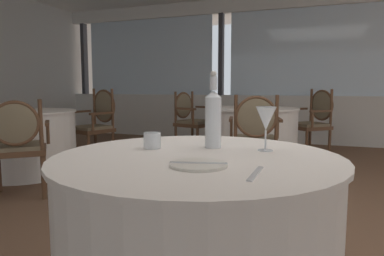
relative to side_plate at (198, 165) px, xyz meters
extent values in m
plane|color=brown|center=(0.08, 1.11, -0.74)|extent=(14.95, 14.95, 0.00)
cube|color=silver|center=(0.08, 5.42, -0.31)|extent=(9.97, 0.12, 0.85)
cube|color=silver|center=(-3.04, 5.44, 0.87)|extent=(2.75, 0.02, 1.52)
cube|color=#333338|center=(-4.60, 5.42, 0.87)|extent=(0.08, 0.14, 1.52)
cube|color=silver|center=(0.08, 5.44, 0.87)|extent=(2.75, 0.02, 1.52)
cube|color=#333338|center=(-1.48, 5.42, 0.87)|extent=(0.08, 0.14, 1.52)
cylinder|color=white|center=(-0.07, 0.18, -0.02)|extent=(1.15, 1.15, 0.02)
cylinder|color=white|center=(-0.07, 0.18, -0.38)|extent=(1.11, 1.11, 0.71)
cylinder|color=silver|center=(0.00, 0.00, 0.00)|extent=(0.20, 0.20, 0.01)
cube|color=silver|center=(0.00, 0.00, 0.01)|extent=(0.20, 0.07, 0.00)
cube|color=silver|center=(0.21, -0.05, 0.00)|extent=(0.02, 0.19, 0.00)
cylinder|color=white|center=(-0.06, 0.37, 0.11)|extent=(0.07, 0.07, 0.23)
cone|color=white|center=(-0.06, 0.37, 0.24)|extent=(0.07, 0.07, 0.03)
cylinder|color=white|center=(-0.06, 0.37, 0.28)|extent=(0.03, 0.03, 0.06)
sphere|color=silver|center=(-0.06, 0.37, 0.32)|extent=(0.03, 0.03, 0.03)
cylinder|color=white|center=(0.17, 0.37, 0.00)|extent=(0.06, 0.06, 0.00)
cylinder|color=white|center=(0.17, 0.37, 0.04)|extent=(0.01, 0.01, 0.08)
cone|color=white|center=(0.17, 0.37, 0.13)|extent=(0.09, 0.09, 0.10)
cylinder|color=white|center=(-0.31, 0.26, 0.03)|extent=(0.08, 0.08, 0.07)
cylinder|color=white|center=(-0.49, 3.48, -0.02)|extent=(1.21, 1.21, 0.02)
cylinder|color=white|center=(-0.49, 3.48, -0.38)|extent=(1.17, 1.17, 0.71)
cube|color=brown|center=(0.20, 4.12, -0.30)|extent=(0.65, 0.65, 0.05)
cube|color=#75664C|center=(0.20, 4.12, -0.26)|extent=(0.60, 0.60, 0.04)
cylinder|color=brown|center=(0.19, 3.84, -0.53)|extent=(0.04, 0.04, 0.41)
cylinder|color=brown|center=(-0.09, 4.13, -0.53)|extent=(0.04, 0.04, 0.41)
cylinder|color=brown|center=(0.48, 4.11, -0.53)|extent=(0.04, 0.04, 0.41)
cylinder|color=brown|center=(0.21, 4.40, -0.53)|extent=(0.04, 0.04, 0.41)
cylinder|color=brown|center=(0.48, 4.11, -0.02)|extent=(0.04, 0.04, 0.51)
cylinder|color=brown|center=(0.21, 4.40, -0.02)|extent=(0.04, 0.04, 0.51)
ellipsoid|color=#75664C|center=(0.35, 4.27, 0.01)|extent=(0.30, 0.32, 0.43)
torus|color=brown|center=(0.35, 4.27, 0.01)|extent=(0.33, 0.35, 0.44)
cube|color=brown|center=(0.35, 3.92, -0.06)|extent=(0.29, 0.28, 0.03)
cylinder|color=brown|center=(0.25, 3.83, -0.17)|extent=(0.03, 0.03, 0.22)
cube|color=brown|center=(0.01, 4.29, -0.06)|extent=(0.29, 0.28, 0.03)
cylinder|color=brown|center=(-0.09, 4.19, -0.17)|extent=(0.03, 0.03, 0.22)
cube|color=brown|center=(-1.40, 3.75, -0.29)|extent=(0.57, 0.57, 0.05)
cube|color=#75664C|center=(-1.40, 3.75, -0.24)|extent=(0.53, 0.53, 0.04)
cylinder|color=brown|center=(-1.15, 3.88, -0.52)|extent=(0.04, 0.04, 0.43)
cylinder|color=brown|center=(-1.26, 3.50, -0.52)|extent=(0.04, 0.04, 0.43)
cylinder|color=brown|center=(-1.53, 4.00, -0.52)|extent=(0.04, 0.04, 0.43)
cylinder|color=brown|center=(-1.65, 3.62, -0.52)|extent=(0.04, 0.04, 0.43)
cylinder|color=brown|center=(-1.53, 4.00, -0.03)|extent=(0.04, 0.04, 0.46)
cylinder|color=brown|center=(-1.65, 3.62, -0.03)|extent=(0.04, 0.04, 0.46)
ellipsoid|color=#75664C|center=(-1.60, 3.81, -0.01)|extent=(0.16, 0.39, 0.38)
torus|color=brown|center=(-1.60, 3.81, -0.01)|extent=(0.15, 0.39, 0.40)
cube|color=brown|center=(-1.30, 3.99, -0.04)|extent=(0.36, 0.14, 0.03)
cylinder|color=brown|center=(-1.17, 3.94, -0.15)|extent=(0.03, 0.03, 0.22)
cube|color=brown|center=(-1.45, 3.51, -0.04)|extent=(0.36, 0.14, 0.03)
cylinder|color=brown|center=(-1.32, 3.47, -0.15)|extent=(0.03, 0.03, 0.22)
cube|color=brown|center=(-0.28, 2.56, -0.32)|extent=(0.55, 0.55, 0.05)
cube|color=#75664C|center=(-0.28, 2.56, -0.27)|extent=(0.51, 0.51, 0.04)
cylinder|color=brown|center=(-0.52, 2.71, -0.54)|extent=(0.04, 0.04, 0.39)
cylinder|color=brown|center=(-0.13, 2.80, -0.54)|extent=(0.04, 0.04, 0.39)
cylinder|color=brown|center=(-0.43, 2.32, -0.54)|extent=(0.04, 0.04, 0.39)
cylinder|color=brown|center=(-0.04, 2.41, -0.54)|extent=(0.04, 0.04, 0.39)
cylinder|color=brown|center=(-0.43, 2.32, -0.05)|extent=(0.04, 0.04, 0.48)
cylinder|color=brown|center=(-0.04, 2.41, -0.05)|extent=(0.04, 0.04, 0.48)
ellipsoid|color=#75664C|center=(-0.23, 2.35, -0.03)|extent=(0.39, 0.14, 0.40)
torus|color=brown|center=(-0.23, 2.35, -0.03)|extent=(0.41, 0.13, 0.42)
cube|color=brown|center=(-0.53, 2.52, -0.07)|extent=(0.12, 0.37, 0.03)
cylinder|color=brown|center=(-0.56, 2.66, -0.18)|extent=(0.03, 0.03, 0.22)
cube|color=brown|center=(-0.04, 2.63, -0.07)|extent=(0.12, 0.37, 0.03)
cylinder|color=brown|center=(-0.07, 2.77, -0.18)|extent=(0.03, 0.03, 0.22)
cylinder|color=white|center=(-2.83, 1.98, -0.02)|extent=(1.15, 1.15, 0.02)
cylinder|color=white|center=(-2.83, 1.98, -0.38)|extent=(1.11, 1.11, 0.71)
cube|color=brown|center=(-2.22, 1.30, -0.32)|extent=(0.65, 0.65, 0.05)
cube|color=#75664C|center=(-2.22, 1.30, -0.27)|extent=(0.60, 0.60, 0.04)
cylinder|color=brown|center=(-2.20, 1.59, -0.54)|extent=(0.04, 0.04, 0.40)
cylinder|color=brown|center=(-1.93, 1.29, -0.54)|extent=(0.04, 0.04, 0.40)
cylinder|color=brown|center=(-1.93, 1.29, -0.07)|extent=(0.04, 0.04, 0.45)
ellipsoid|color=#75664C|center=(-2.07, 1.15, -0.04)|extent=(0.32, 0.30, 0.38)
torus|color=brown|center=(-2.07, 1.15, -0.04)|extent=(0.31, 0.29, 0.39)
cube|color=brown|center=(-2.05, 1.49, -0.07)|extent=(0.27, 0.30, 0.03)
cylinder|color=brown|center=(-2.14, 1.59, -0.18)|extent=(0.03, 0.03, 0.22)
cube|color=brown|center=(-2.56, 2.85, -0.32)|extent=(0.58, 0.58, 0.05)
cube|color=#75664C|center=(-2.56, 2.85, -0.28)|extent=(0.53, 0.53, 0.04)
cylinder|color=brown|center=(-2.43, 2.60, -0.54)|extent=(0.04, 0.04, 0.39)
cylinder|color=brown|center=(-2.81, 2.72, -0.54)|extent=(0.04, 0.04, 0.39)
cylinder|color=brown|center=(-2.31, 2.98, -0.54)|extent=(0.04, 0.04, 0.39)
cylinder|color=brown|center=(-2.69, 3.10, -0.54)|extent=(0.04, 0.04, 0.39)
cylinder|color=brown|center=(-2.31, 2.98, -0.03)|extent=(0.04, 0.04, 0.54)
cylinder|color=brown|center=(-2.69, 3.10, -0.03)|extent=(0.04, 0.04, 0.54)
ellipsoid|color=#75664C|center=(-2.49, 3.05, 0.00)|extent=(0.39, 0.17, 0.45)
torus|color=brown|center=(-2.49, 3.05, 0.00)|extent=(0.45, 0.17, 0.46)
cube|color=brown|center=(-2.32, 2.75, -0.08)|extent=(0.15, 0.36, 0.03)
cylinder|color=brown|center=(-2.37, 2.62, -0.19)|extent=(0.03, 0.03, 0.22)
cube|color=brown|center=(-2.80, 2.91, -0.08)|extent=(0.15, 0.36, 0.03)
cylinder|color=brown|center=(-2.84, 2.77, -0.19)|extent=(0.03, 0.03, 0.22)
camera|label=1|loc=(0.40, -1.13, 0.27)|focal=33.05mm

